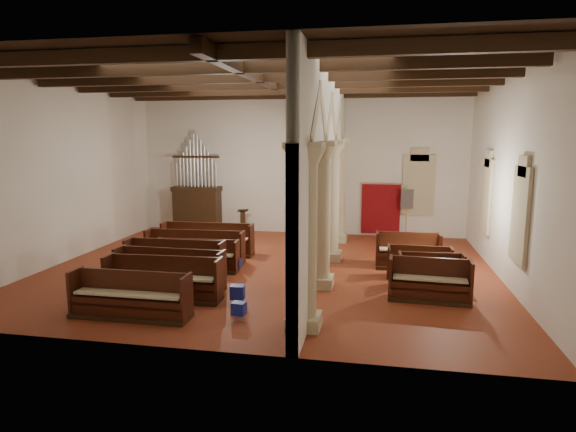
# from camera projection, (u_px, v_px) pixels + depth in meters

# --- Properties ---
(floor) EXTENTS (14.00, 14.00, 0.00)m
(floor) POSITION_uv_depth(u_px,v_px,m) (269.00, 269.00, 15.35)
(floor) COLOR maroon
(floor) RESTS_ON ground
(ceiling) EXTENTS (14.00, 14.00, 0.00)m
(ceiling) POSITION_uv_depth(u_px,v_px,m) (268.00, 75.00, 14.36)
(ceiling) COLOR black
(ceiling) RESTS_ON wall_back
(wall_back) EXTENTS (14.00, 0.02, 6.00)m
(wall_back) POSITION_uv_depth(u_px,v_px,m) (299.00, 164.00, 20.68)
(wall_back) COLOR white
(wall_back) RESTS_ON floor
(wall_front) EXTENTS (14.00, 0.02, 6.00)m
(wall_front) POSITION_uv_depth(u_px,v_px,m) (198.00, 200.00, 9.04)
(wall_front) COLOR white
(wall_front) RESTS_ON floor
(wall_left) EXTENTS (0.02, 12.00, 6.00)m
(wall_left) POSITION_uv_depth(u_px,v_px,m) (65.00, 172.00, 16.12)
(wall_left) COLOR white
(wall_left) RESTS_ON floor
(wall_right) EXTENTS (0.02, 12.00, 6.00)m
(wall_right) POSITION_uv_depth(u_px,v_px,m) (510.00, 179.00, 13.60)
(wall_right) COLOR white
(wall_right) RESTS_ON floor
(ceiling_beams) EXTENTS (13.80, 11.80, 0.30)m
(ceiling_beams) POSITION_uv_depth(u_px,v_px,m) (268.00, 81.00, 14.39)
(ceiling_beams) COLOR #341F10
(ceiling_beams) RESTS_ON wall_back
(arcade) EXTENTS (0.90, 11.90, 6.00)m
(arcade) POSITION_uv_depth(u_px,v_px,m) (327.00, 157.00, 14.44)
(arcade) COLOR #C5B792
(arcade) RESTS_ON floor
(window_right_a) EXTENTS (0.03, 1.00, 2.20)m
(window_right_a) POSITION_uv_depth(u_px,v_px,m) (522.00, 215.00, 12.28)
(window_right_a) COLOR #306D52
(window_right_a) RESTS_ON wall_right
(window_right_b) EXTENTS (0.03, 1.00, 2.20)m
(window_right_b) POSITION_uv_depth(u_px,v_px,m) (487.00, 196.00, 16.16)
(window_right_b) COLOR #306D52
(window_right_b) RESTS_ON wall_right
(window_back) EXTENTS (1.00, 0.03, 2.20)m
(window_back) POSITION_uv_depth(u_px,v_px,m) (418.00, 185.00, 19.89)
(window_back) COLOR #306D52
(window_back) RESTS_ON wall_back
(pipe_organ) EXTENTS (2.10, 0.85, 4.40)m
(pipe_organ) POSITION_uv_depth(u_px,v_px,m) (197.00, 201.00, 21.27)
(pipe_organ) COLOR #341F10
(pipe_organ) RESTS_ON floor
(lectern) EXTENTS (0.54, 0.58, 1.08)m
(lectern) POSITION_uv_depth(u_px,v_px,m) (243.00, 223.00, 21.04)
(lectern) COLOR #3E2413
(lectern) RESTS_ON floor
(dossal_curtain) EXTENTS (1.80, 0.07, 2.17)m
(dossal_curtain) POSITION_uv_depth(u_px,v_px,m) (381.00, 209.00, 20.27)
(dossal_curtain) COLOR maroon
(dossal_curtain) RESTS_ON floor
(processional_banner) EXTENTS (0.51, 0.65, 2.23)m
(processional_banner) POSITION_uv_depth(u_px,v_px,m) (406.00, 221.00, 19.66)
(processional_banner) COLOR #341F10
(processional_banner) RESTS_ON floor
(hymnal_box_a) EXTENTS (0.33, 0.28, 0.30)m
(hymnal_box_a) POSITION_uv_depth(u_px,v_px,m) (239.00, 309.00, 11.13)
(hymnal_box_a) COLOR navy
(hymnal_box_a) RESTS_ON floor
(hymnal_box_b) EXTENTS (0.38, 0.32, 0.35)m
(hymnal_box_b) POSITION_uv_depth(u_px,v_px,m) (238.00, 292.00, 12.23)
(hymnal_box_b) COLOR #152596
(hymnal_box_b) RESTS_ON floor
(hymnal_box_c) EXTENTS (0.30, 0.26, 0.27)m
(hymnal_box_c) POSITION_uv_depth(u_px,v_px,m) (236.00, 263.00, 15.13)
(hymnal_box_c) COLOR navy
(hymnal_box_c) RESTS_ON floor
(tube_heater_a) EXTENTS (0.93, 0.40, 0.09)m
(tube_heater_a) POSITION_uv_depth(u_px,v_px,m) (118.00, 295.00, 12.34)
(tube_heater_a) COLOR white
(tube_heater_a) RESTS_ON floor
(tube_heater_b) EXTENTS (0.94, 0.39, 0.10)m
(tube_heater_b) POSITION_uv_depth(u_px,v_px,m) (125.00, 287.00, 12.99)
(tube_heater_b) COLOR silver
(tube_heater_b) RESTS_ON floor
(nave_pew_0) EXTENTS (2.86, 0.72, 1.08)m
(nave_pew_0) POSITION_uv_depth(u_px,v_px,m) (131.00, 303.00, 11.22)
(nave_pew_0) COLOR #341F10
(nave_pew_0) RESTS_ON floor
(nave_pew_1) EXTENTS (3.08, 0.87, 1.12)m
(nave_pew_1) POSITION_uv_depth(u_px,v_px,m) (163.00, 285.00, 12.46)
(nave_pew_1) COLOR #341F10
(nave_pew_1) RESTS_ON floor
(nave_pew_2) EXTENTS (3.08, 0.80, 1.13)m
(nave_pew_2) POSITION_uv_depth(u_px,v_px,m) (170.00, 276.00, 13.26)
(nave_pew_2) COLOR #341F10
(nave_pew_2) RESTS_ON floor
(nave_pew_3) EXTENTS (3.00, 0.83, 1.15)m
(nave_pew_3) POSITION_uv_depth(u_px,v_px,m) (175.00, 266.00, 14.33)
(nave_pew_3) COLOR #341F10
(nave_pew_3) RESTS_ON floor
(nave_pew_4) EXTENTS (2.69, 0.82, 1.00)m
(nave_pew_4) POSITION_uv_depth(u_px,v_px,m) (197.00, 261.00, 15.10)
(nave_pew_4) COLOR #341F10
(nave_pew_4) RESTS_ON floor
(nave_pew_5) EXTENTS (3.35, 0.86, 1.08)m
(nave_pew_5) POSITION_uv_depth(u_px,v_px,m) (195.00, 252.00, 16.10)
(nave_pew_5) COLOR #341F10
(nave_pew_5) RESTS_ON floor
(nave_pew_6) EXTENTS (3.31, 0.86, 1.13)m
(nave_pew_6) POSITION_uv_depth(u_px,v_px,m) (208.00, 244.00, 17.21)
(nave_pew_6) COLOR #341F10
(nave_pew_6) RESTS_ON floor
(aisle_pew_0) EXTENTS (2.10, 0.85, 1.10)m
(aisle_pew_0) POSITION_uv_depth(u_px,v_px,m) (429.00, 287.00, 12.37)
(aisle_pew_0) COLOR #341F10
(aisle_pew_0) RESTS_ON floor
(aisle_pew_1) EXTENTS (1.83, 0.72, 0.95)m
(aisle_pew_1) POSITION_uv_depth(u_px,v_px,m) (431.00, 275.00, 13.56)
(aisle_pew_1) COLOR #341F10
(aisle_pew_1) RESTS_ON floor
(aisle_pew_2) EXTENTS (1.90, 0.71, 0.97)m
(aisle_pew_2) POSITION_uv_depth(u_px,v_px,m) (419.00, 268.00, 14.29)
(aisle_pew_2) COLOR #341F10
(aisle_pew_2) RESTS_ON floor
(aisle_pew_3) EXTENTS (2.04, 0.82, 1.14)m
(aisle_pew_3) POSITION_uv_depth(u_px,v_px,m) (408.00, 256.00, 15.40)
(aisle_pew_3) COLOR #341F10
(aisle_pew_3) RESTS_ON floor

